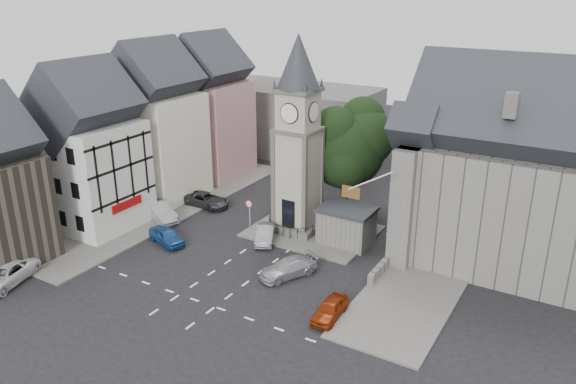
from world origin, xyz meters
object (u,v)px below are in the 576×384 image
Objects in this scene: stone_shelter at (346,226)px; pedestrian at (389,237)px; clock_tower at (298,137)px; car_east_red at (330,309)px; car_west_blue at (167,236)px.

stone_shelter reaches higher than pedestrian.
clock_tower is 4.56× the size of car_east_red.
clock_tower reaches higher than car_west_blue.
car_east_red is at bearing -51.66° from clock_tower.
clock_tower reaches higher than stone_shelter.
clock_tower is 10.48× the size of pedestrian.
clock_tower reaches higher than car_east_red.
clock_tower is 10.89m from pedestrian.
car_west_blue is 17.89m from pedestrian.
stone_shelter is 10.94m from car_east_red.
clock_tower is at bearing 174.16° from stone_shelter.
clock_tower is 3.78× the size of stone_shelter.
clock_tower is 4.29× the size of car_west_blue.
pedestrian is at bearing 90.11° from car_east_red.
stone_shelter is 1.14× the size of car_west_blue.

